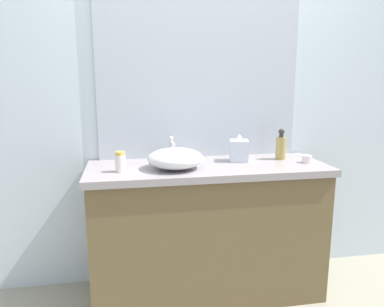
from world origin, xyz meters
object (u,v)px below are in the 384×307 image
at_px(sink_basin, 176,158).
at_px(tissue_box, 239,149).
at_px(lotion_bottle, 120,162).
at_px(soap_dispenser, 281,146).
at_px(candle_jar, 307,159).

distance_m(sink_basin, tissue_box, 0.44).
bearing_deg(tissue_box, lotion_bottle, -168.51).
distance_m(soap_dispenser, tissue_box, 0.29).
bearing_deg(candle_jar, soap_dispenser, 133.63).
relative_size(soap_dispenser, lotion_bottle, 1.73).
bearing_deg(sink_basin, candle_jar, 0.24).
relative_size(soap_dispenser, tissue_box, 1.15).
bearing_deg(soap_dispenser, sink_basin, -169.56).
xyz_separation_m(sink_basin, lotion_bottle, (-0.32, -0.02, -0.00)).
height_order(lotion_bottle, candle_jar, lotion_bottle).
xyz_separation_m(sink_basin, soap_dispenser, (0.71, 0.13, 0.02)).
relative_size(sink_basin, soap_dispenser, 1.64).
bearing_deg(lotion_bottle, sink_basin, 4.29).
distance_m(sink_basin, soap_dispenser, 0.72).
relative_size(lotion_bottle, candle_jar, 1.91).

